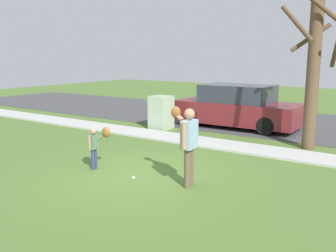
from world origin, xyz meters
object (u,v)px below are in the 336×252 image
Objects in this scene: street_tree_near at (313,68)px; parked_suv_maroon at (237,107)px; person_adult at (188,139)px; person_child at (97,142)px; utility_cabinet at (161,112)px; baseball at (133,178)px.

parked_suv_maroon is (-3.14, 1.91, -1.59)m from street_tree_near.
person_child is (-2.42, -0.21, -0.35)m from person_adult.
parked_suv_maroon is at bearing 39.22° from utility_cabinet.
person_adult reaches higher than parked_suv_maroon.
person_adult is 22.47× the size of baseball.
person_adult is 6.39m from utility_cabinet.
utility_cabinet is 0.27× the size of parked_suv_maroon.
utility_cabinet is (-4.12, 4.86, -0.40)m from person_adult.
street_tree_near is at bearing -0.69° from utility_cabinet.
person_adult is 2.45m from person_child.
person_adult is at bearing -0.50° from person_child.
person_adult is 0.35× the size of parked_suv_maroon.
baseball is at bearing -116.13° from street_tree_near.
person_adult reaches higher than person_child.
baseball is (1.19, -0.10, -0.64)m from person_child.
street_tree_near reaches higher than person_child.
baseball is at bearing 8.44° from person_adult.
street_tree_near reaches higher than parked_suv_maroon.
parked_suv_maroon is at bearing 148.72° from street_tree_near.
person_child is 0.22× the size of parked_suv_maroon.
utility_cabinet is at bearing 119.28° from baseball.
person_adult is 1.59× the size of person_child.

